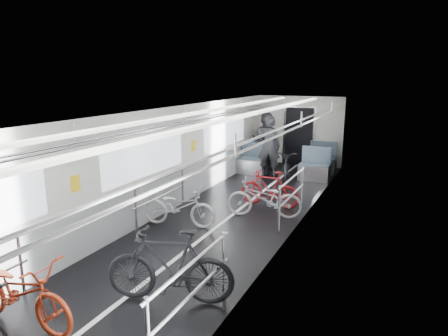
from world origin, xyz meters
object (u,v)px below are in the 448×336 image
(bike_right_near, at_px, (170,266))
(person_seated, at_px, (265,140))
(bike_right_mid, at_px, (264,198))
(bike_right_far, at_px, (269,189))
(bike_left_near, at_px, (19,291))
(bike_aisle, at_px, (286,164))
(person_standing, at_px, (269,147))
(bike_left_far, at_px, (179,207))

(bike_right_near, distance_m, person_seated, 8.60)
(bike_right_mid, xyz_separation_m, bike_right_far, (-0.14, 0.77, 0.01))
(bike_left_near, distance_m, bike_aisle, 8.58)
(bike_aisle, distance_m, person_standing, 0.77)
(person_standing, bearing_deg, bike_right_far, 95.86)
(bike_aisle, bearing_deg, bike_right_far, -97.14)
(bike_left_far, xyz_separation_m, person_standing, (0.37, 4.73, 0.54))
(bike_right_near, bearing_deg, bike_right_mid, 161.91)
(bike_left_far, distance_m, bike_right_near, 2.91)
(bike_right_near, bearing_deg, bike_left_near, -65.76)
(bike_left_near, relative_size, person_seated, 0.93)
(bike_right_mid, xyz_separation_m, person_standing, (-1.07, 3.49, 0.53))
(bike_left_near, relative_size, person_standing, 0.92)
(bike_left_far, bearing_deg, person_seated, -8.31)
(bike_left_far, bearing_deg, person_standing, -14.42)
(person_seated, bearing_deg, bike_right_far, 109.77)
(bike_right_mid, distance_m, person_seated, 4.96)
(person_seated, bearing_deg, bike_right_near, 99.46)
(bike_left_near, xyz_separation_m, bike_aisle, (0.97, 8.53, -0.02))
(bike_left_near, bearing_deg, bike_right_mid, -15.87)
(bike_right_far, relative_size, person_standing, 0.77)
(bike_left_far, distance_m, person_standing, 4.78)
(bike_right_far, height_order, person_seated, person_seated)
(person_standing, height_order, person_seated, person_standing)
(bike_right_mid, height_order, person_seated, person_seated)
(bike_left_near, relative_size, bike_aisle, 1.03)
(bike_right_mid, relative_size, person_standing, 0.86)
(bike_left_near, distance_m, bike_right_mid, 5.25)
(bike_left_far, bearing_deg, bike_right_mid, -59.35)
(bike_left_near, bearing_deg, bike_aisle, -6.06)
(bike_left_far, height_order, person_seated, person_seated)
(bike_right_far, bearing_deg, person_seated, -157.60)
(bike_right_mid, xyz_separation_m, person_seated, (-1.61, 4.66, 0.51))
(bike_left_near, xyz_separation_m, bike_right_near, (1.41, 1.25, 0.08))
(bike_aisle, relative_size, person_standing, 0.89)
(bike_right_far, bearing_deg, bike_left_far, -31.45)
(person_standing, bearing_deg, bike_left_near, 74.23)
(bike_right_mid, distance_m, bike_right_far, 0.78)
(bike_right_mid, height_order, bike_right_far, bike_right_far)
(bike_right_near, relative_size, bike_right_far, 1.22)
(bike_right_near, height_order, bike_aisle, bike_right_near)
(person_standing, bearing_deg, bike_aisle, 166.90)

